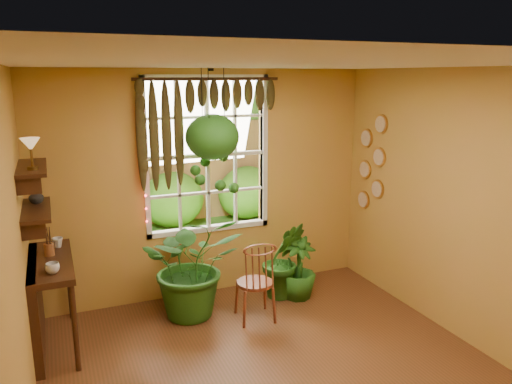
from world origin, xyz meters
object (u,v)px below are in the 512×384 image
windsor_chair (256,293)px  potted_plant_mid (284,260)px  hanging_basket (212,144)px  potted_plant_left (193,265)px  counter_ledge (41,295)px

windsor_chair → potted_plant_mid: bearing=43.4°
potted_plant_mid → hanging_basket: size_ratio=0.66×
potted_plant_left → hanging_basket: bearing=40.2°
potted_plant_left → hanging_basket: size_ratio=0.84×
potted_plant_left → hanging_basket: (0.35, 0.29, 1.28)m
windsor_chair → potted_plant_left: 0.76m
counter_ledge → windsor_chair: size_ratio=1.13×
counter_ledge → hanging_basket: size_ratio=0.84×
counter_ledge → potted_plant_mid: 2.67m
counter_ledge → windsor_chair: bearing=-7.2°
counter_ledge → potted_plant_mid: bearing=3.0°
counter_ledge → potted_plant_left: bearing=3.8°
hanging_basket → windsor_chair: bearing=-69.6°
potted_plant_mid → counter_ledge: bearing=-177.0°
counter_ledge → potted_plant_left: potted_plant_left is taller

